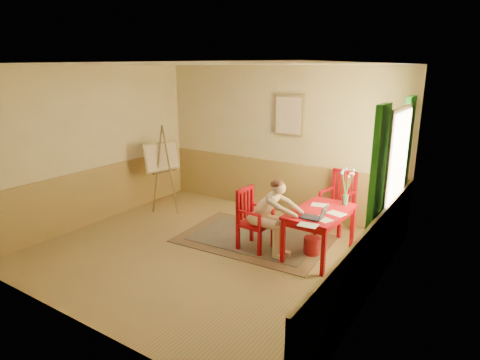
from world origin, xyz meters
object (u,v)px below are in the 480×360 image
Objects in this scene: table at (320,216)px; laptop at (315,216)px; easel at (163,160)px; figure at (269,213)px; chair_back at (338,201)px; chair_left at (253,219)px.

table is 3.53× the size of laptop.
laptop is 0.20× the size of easel.
figure reaches higher than table.
table is at bearing -4.78° from easel.
easel is at bearing 169.24° from laptop.
easel reaches higher than table.
table is 1.11m from chair_back.
figure is 3.44× the size of laptop.
chair_left is at bearing -120.83° from chair_back.
easel reaches higher than figure.
figure reaches higher than laptop.
figure is at bearing -151.46° from table.
chair_left is at bearing 177.78° from laptop.
laptop is (0.73, -0.01, 0.10)m from figure.
laptop is at bearing -2.22° from chair_left.
figure is at bearing 178.83° from laptop.
chair_left is 0.57× the size of easel.
chair_back is 0.88× the size of figure.
laptop is (0.18, -1.47, 0.23)m from chair_back.
easel is at bearing 166.74° from figure.
chair_left is 2.81× the size of laptop.
chair_left is 2.57m from easel.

